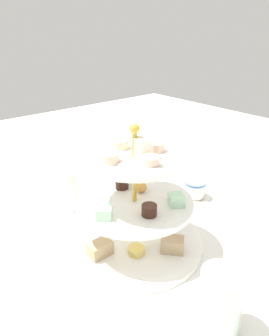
# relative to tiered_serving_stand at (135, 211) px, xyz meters

# --- Properties ---
(ground_plane) EXTENTS (2.40, 2.40, 0.00)m
(ground_plane) POSITION_rel_tiered_serving_stand_xyz_m (-0.00, -0.00, -0.09)
(ground_plane) COLOR silver
(tiered_serving_stand) EXTENTS (0.30, 0.30, 0.28)m
(tiered_serving_stand) POSITION_rel_tiered_serving_stand_xyz_m (0.00, 0.00, 0.00)
(tiered_serving_stand) COLOR white
(tiered_serving_stand) RESTS_ON ground_plane
(water_glass_tall_right) EXTENTS (0.07, 0.07, 0.11)m
(water_glass_tall_right) POSITION_rel_tiered_serving_stand_xyz_m (0.25, -0.04, -0.03)
(water_glass_tall_right) COLOR silver
(water_glass_tall_right) RESTS_ON ground_plane
(water_glass_short_left) EXTENTS (0.06, 0.06, 0.07)m
(water_glass_short_left) POSITION_rel_tiered_serving_stand_xyz_m (-0.17, 0.19, -0.05)
(water_glass_short_left) COLOR silver
(water_glass_short_left) RESTS_ON ground_plane
(teacup_with_saucer) EXTENTS (0.09, 0.09, 0.05)m
(teacup_with_saucer) POSITION_rel_tiered_serving_stand_xyz_m (-0.05, 0.26, -0.06)
(teacup_with_saucer) COLOR white
(teacup_with_saucer) RESTS_ON ground_plane
(butter_knife_right) EXTENTS (0.15, 0.10, 0.00)m
(butter_knife_right) POSITION_rel_tiered_serving_stand_xyz_m (0.18, 0.25, -0.08)
(butter_knife_right) COLOR silver
(butter_knife_right) RESTS_ON ground_plane
(water_glass_mid_back) EXTENTS (0.06, 0.06, 0.11)m
(water_glass_mid_back) POSITION_rel_tiered_serving_stand_xyz_m (-0.23, -0.03, -0.03)
(water_glass_mid_back) COLOR silver
(water_glass_mid_back) RESTS_ON ground_plane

